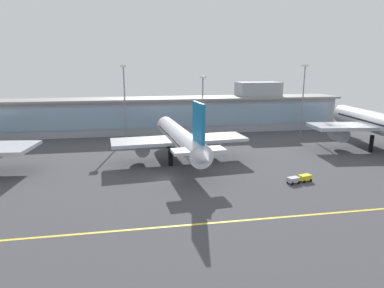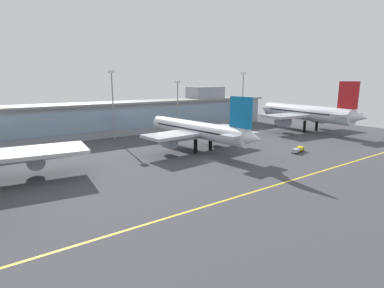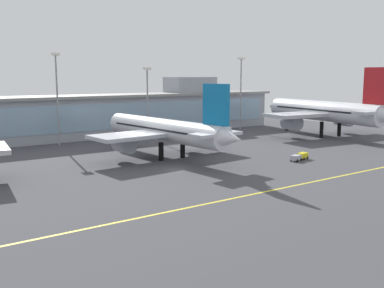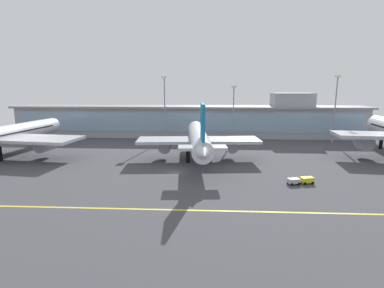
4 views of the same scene
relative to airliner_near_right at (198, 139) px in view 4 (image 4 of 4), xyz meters
The scene contains 8 objects.
ground_plane 15.08m from the airliner_near_right, 112.94° to the right, with size 196.03×196.03×0.00m, color #424247.
taxiway_centreline_stripe 35.64m from the airliner_near_right, 98.81° to the right, with size 156.82×0.50×0.01m, color yellow.
terminal_building 40.61m from the airliner_near_right, 95.07° to the left, with size 143.02×14.00×17.78m.
airliner_near_right is the anchor object (origin of this frame).
baggage_tug_near 30.34m from the airliner_near_right, 41.56° to the right, with size 5.80×3.00×1.40m.
apron_light_mast_west 34.84m from the airliner_near_right, 114.22° to the left, with size 1.80×1.80×24.02m.
apron_light_mast_centre 57.72m from the airliner_near_right, 31.34° to the left, with size 1.80×1.80×24.27m.
apron_light_mast_east 31.72m from the airliner_near_right, 67.40° to the left, with size 1.80×1.80×20.58m.
Camera 4 is at (7.95, -68.38, 20.23)m, focal length 27.78 mm.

